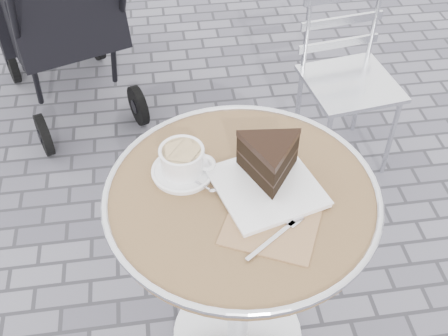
{
  "coord_description": "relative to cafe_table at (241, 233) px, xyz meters",
  "views": [
    {
      "loc": [
        -0.19,
        -0.96,
        1.78
      ],
      "look_at": [
        -0.04,
        0.05,
        0.78
      ],
      "focal_mm": 45.0,
      "sensor_mm": 36.0,
      "label": 1
    }
  ],
  "objects": [
    {
      "name": "cafe_table",
      "position": [
        0.0,
        0.0,
        0.0
      ],
      "size": [
        0.72,
        0.72,
        0.74
      ],
      "color": "silver",
      "rests_on": "ground"
    },
    {
      "name": "ground",
      "position": [
        0.0,
        0.0,
        -0.57
      ],
      "size": [
        80.0,
        80.0,
        0.0
      ],
      "primitive_type": "plane",
      "color": "slate",
      "rests_on": "ground"
    },
    {
      "name": "bistro_chair",
      "position": [
        0.59,
        0.92,
        -0.07
      ],
      "size": [
        0.4,
        0.4,
        0.8
      ],
      "rotation": [
        0.0,
        0.0,
        0.14
      ],
      "color": "silver",
      "rests_on": "ground"
    },
    {
      "name": "cappuccino_set",
      "position": [
        -0.14,
        0.09,
        0.2
      ],
      "size": [
        0.17,
        0.18,
        0.08
      ],
      "rotation": [
        0.0,
        0.0,
        -0.3
      ],
      "color": "white",
      "rests_on": "cafe_table"
    },
    {
      "name": "baby_stroller",
      "position": [
        -0.64,
        1.52,
        -0.06
      ],
      "size": [
        0.82,
        1.19,
        1.13
      ],
      "rotation": [
        0.0,
        0.0,
        0.34
      ],
      "color": "black",
      "rests_on": "ground"
    },
    {
      "name": "cake_plate_set",
      "position": [
        0.07,
        0.03,
        0.23
      ],
      "size": [
        0.3,
        0.42,
        0.13
      ],
      "rotation": [
        0.0,
        0.0,
        0.27
      ],
      "color": "#986F53",
      "rests_on": "cafe_table"
    }
  ]
}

